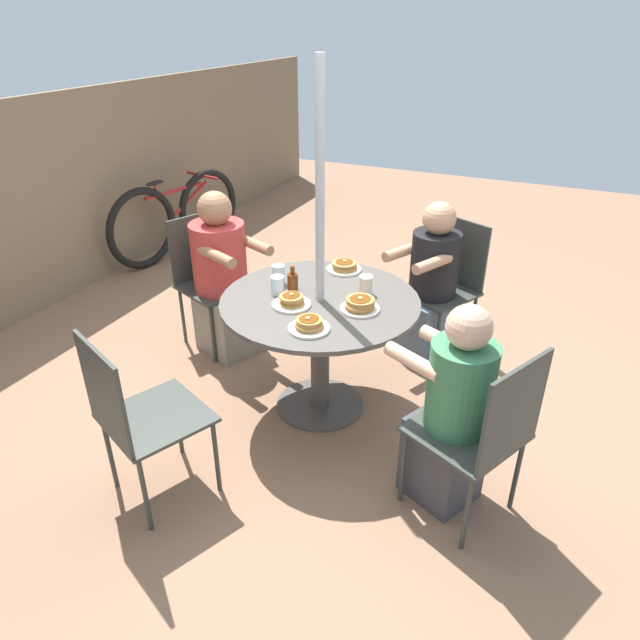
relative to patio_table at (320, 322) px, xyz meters
The scene contains 19 objects.
ground_plane 0.59m from the patio_table, ahead, with size 12.00×12.00×0.00m, color #8C664C.
patio_table is the anchor object (origin of this frame).
umbrella_pole 0.41m from the patio_table, ahead, with size 0.05×0.05×2.02m, color #ADADB2.
patio_chair_north 1.16m from the patio_table, 68.31° to the left, with size 0.59×0.59×0.94m.
diner_north 0.97m from the patio_table, 68.31° to the left, with size 0.53×0.61×1.16m.
patio_chair_east 1.16m from the patio_table, 156.39° to the left, with size 0.60×0.60×0.94m.
patio_chair_south 1.16m from the patio_table, 115.65° to the right, with size 0.60×0.60×0.94m.
diner_south 0.98m from the patio_table, 115.65° to the right, with size 0.47×0.54×1.09m.
patio_chair_west 1.16m from the patio_table, 25.64° to the right, with size 0.60×0.60×0.94m.
diner_west 0.98m from the patio_table, 25.64° to the right, with size 0.56×0.49×1.12m.
pancake_plate_a 0.25m from the patio_table, 141.54° to the left, with size 0.22×0.22×0.08m.
pancake_plate_b 0.31m from the patio_table, 96.63° to the right, with size 0.22×0.22×0.08m.
pancake_plate_c 0.40m from the patio_table, 164.38° to the right, with size 0.22×0.22×0.07m.
pancake_plate_d 0.47m from the patio_table, ahead, with size 0.22×0.22×0.07m.
syrup_bottle 0.28m from the patio_table, 82.95° to the left, with size 0.09×0.06×0.16m.
coffee_cup 0.34m from the patio_table, 49.59° to the right, with size 0.08×0.08×0.11m.
drinking_glass_a 0.39m from the patio_table, 73.11° to the left, with size 0.08×0.08×0.11m, color silver.
drinking_glass_b 0.33m from the patio_table, 98.05° to the left, with size 0.08×0.08×0.11m, color silver.
bicycle 2.91m from the patio_table, 53.76° to the left, with size 1.59×0.50×0.79m.
Camera 1 is at (-2.63, -1.21, 2.19)m, focal length 32.00 mm.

